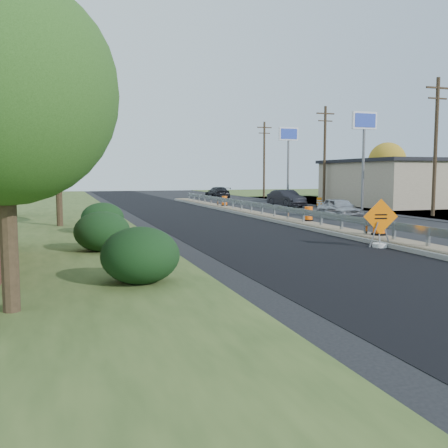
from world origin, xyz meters
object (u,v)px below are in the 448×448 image
object	(u,v)px
caution_sign	(380,235)
barrel_shoulder_far	(277,198)
barrel_median_near	(379,224)
car_dark_far	(218,193)
barrel_median_mid	(309,214)
car_dark_mid	(286,198)
barrel_shoulder_mid	(319,202)
car_silver	(339,208)
barrel_median_far	(224,201)

from	to	relation	value
caution_sign	barrel_shoulder_far	distance (m)	31.10
barrel_median_near	car_dark_far	xyz separation A→B (m)	(4.57, 37.99, 0.02)
barrel_median_mid	car_dark_mid	bearing A→B (deg)	69.14
caution_sign	barrel_median_mid	world-z (taller)	caution_sign
barrel_median_mid	car_dark_far	world-z (taller)	car_dark_far
barrel_shoulder_mid	barrel_shoulder_far	bearing A→B (deg)	99.98
barrel_shoulder_far	car_silver	distance (m)	18.02
car_dark_far	barrel_median_far	bearing A→B (deg)	75.00
barrel_median_far	caution_sign	bearing A→B (deg)	-93.33
car_silver	car_dark_mid	distance (m)	12.04
car_dark_mid	barrel_shoulder_far	bearing A→B (deg)	68.63
barrel_median_near	car_dark_far	distance (m)	38.26
barrel_median_near	car_dark_far	world-z (taller)	car_dark_far
barrel_shoulder_mid	barrel_median_far	bearing A→B (deg)	176.75
car_silver	barrel_shoulder_far	bearing A→B (deg)	80.81
caution_sign	barrel_median_near	bearing A→B (deg)	67.43
barrel_median_mid	barrel_shoulder_far	size ratio (longest dim) A/B	0.81
barrel_median_near	barrel_median_far	bearing A→B (deg)	89.82
barrel_median_mid	barrel_shoulder_far	world-z (taller)	barrel_median_mid
barrel_shoulder_far	barrel_median_far	bearing A→B (deg)	-141.69
car_dark_far	barrel_median_mid	bearing A→B (deg)	82.58
barrel_median_mid	barrel_shoulder_far	distance (m)	22.17
barrel_shoulder_far	car_dark_mid	distance (m)	6.02
barrel_median_far	car_dark_mid	world-z (taller)	car_dark_mid
barrel_shoulder_far	car_dark_far	distance (m)	10.63
car_dark_mid	car_dark_far	world-z (taller)	car_dark_mid
barrel_median_near	barrel_median_far	distance (m)	21.79
car_silver	car_dark_far	world-z (taller)	car_dark_far
barrel_median_near	barrel_median_mid	xyz separation A→B (m)	(0.23, 6.98, -0.07)
barrel_shoulder_far	car_dark_mid	world-z (taller)	car_dark_mid
barrel_median_near	barrel_shoulder_far	size ratio (longest dim) A/B	0.96
barrel_median_far	barrel_shoulder_far	xyz separation A→B (m)	(7.66, 6.05, -0.14)
barrel_median_near	barrel_median_mid	distance (m)	6.98
car_silver	car_dark_far	size ratio (longest dim) A/B	0.81
barrel_shoulder_far	car_silver	xyz separation A→B (m)	(-3.53, -17.67, 0.19)
barrel_shoulder_mid	barrel_median_mid	bearing A→B (deg)	-121.15
car_dark_far	barrel_shoulder_mid	bearing A→B (deg)	105.03
barrel_shoulder_mid	car_dark_far	xyz separation A→B (m)	(-4.31, 16.70, 0.32)
barrel_median_near	car_dark_mid	distance (m)	22.88
barrel_median_mid	barrel_shoulder_mid	distance (m)	16.72
barrel_median_far	barrel_shoulder_mid	bearing A→B (deg)	-3.25
barrel_shoulder_mid	barrel_shoulder_far	distance (m)	6.66
caution_sign	car_dark_mid	distance (m)	25.08
car_dark_mid	car_dark_far	distance (m)	15.97
barrel_shoulder_far	car_dark_mid	size ratio (longest dim) A/B	0.22
barrel_shoulder_mid	car_dark_far	size ratio (longest dim) A/B	0.17
barrel_shoulder_mid	barrel_shoulder_far	size ratio (longest dim) A/B	0.81
barrel_shoulder_mid	car_dark_mid	xyz separation A→B (m)	(-2.89, 0.79, 0.36)
barrel_shoulder_mid	car_dark_mid	distance (m)	3.02
barrel_shoulder_mid	car_dark_mid	world-z (taller)	car_dark_mid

